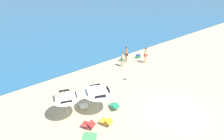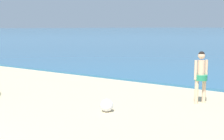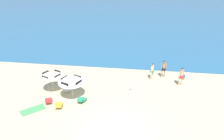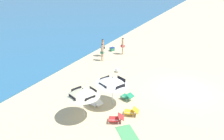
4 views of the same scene
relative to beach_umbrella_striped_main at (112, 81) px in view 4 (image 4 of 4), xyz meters
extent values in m
plane|color=#D1BA8E|center=(4.12, -3.81, -1.72)|extent=(800.00, 800.00, 0.00)
cylinder|color=silver|center=(0.00, 0.00, -0.73)|extent=(0.04, 0.04, 1.96)
cone|color=white|center=(0.00, 0.00, 0.00)|extent=(2.88, 2.90, 0.70)
cube|color=black|center=(0.30, 0.72, -0.11)|extent=(0.73, 0.34, 0.27)
cube|color=black|center=(-0.72, 0.30, -0.11)|extent=(0.34, 0.73, 0.27)
cube|color=black|center=(-0.30, -0.72, -0.11)|extent=(0.73, 0.34, 0.27)
cube|color=black|center=(0.72, -0.30, -0.11)|extent=(0.34, 0.73, 0.27)
sphere|color=black|center=(0.00, 0.00, 0.28)|extent=(0.06, 0.06, 0.06)
cylinder|color=silver|center=(-2.08, 0.85, -0.75)|extent=(0.04, 0.04, 1.94)
cone|color=beige|center=(-2.08, 0.85, 0.00)|extent=(2.68, 2.68, 0.47)
cube|color=black|center=(-1.80, 1.52, -0.11)|extent=(0.67, 0.30, 0.25)
cube|color=black|center=(-2.75, 1.12, -0.11)|extent=(0.30, 0.67, 0.25)
cube|color=black|center=(-2.36, 0.18, -0.11)|extent=(0.67, 0.30, 0.25)
cube|color=black|center=(-1.41, 0.57, -0.11)|extent=(0.30, 0.67, 0.25)
sphere|color=black|center=(-2.08, 0.85, 0.25)|extent=(0.06, 0.06, 0.06)
cube|color=white|center=(-0.72, 0.94, -1.52)|extent=(0.65, 0.71, 0.04)
cube|color=white|center=(-0.82, 0.56, -1.31)|extent=(0.57, 0.50, 0.22)
cylinder|color=silver|center=(-0.89, 1.28, -1.63)|extent=(0.03, 0.03, 0.18)
cylinder|color=silver|center=(-0.41, 1.16, -1.63)|extent=(0.03, 0.03, 0.18)
cylinder|color=silver|center=(-1.03, 0.73, -1.63)|extent=(0.03, 0.03, 0.18)
cylinder|color=silver|center=(-0.55, 0.61, -1.63)|extent=(0.03, 0.03, 0.18)
cylinder|color=silver|center=(-0.99, 1.01, -1.40)|extent=(0.16, 0.53, 0.02)
cylinder|color=silver|center=(-0.45, 0.88, -1.40)|extent=(0.16, 0.53, 0.02)
cube|color=gold|center=(-0.61, -1.47, -1.52)|extent=(0.65, 0.71, 0.04)
cube|color=gold|center=(-0.50, -1.88, -1.32)|extent=(0.57, 0.48, 0.27)
cylinder|color=silver|center=(-0.91, -1.26, -1.63)|extent=(0.03, 0.03, 0.18)
cylinder|color=silver|center=(-0.44, -1.14, -1.63)|extent=(0.03, 0.03, 0.18)
cylinder|color=silver|center=(-0.77, -1.81, -1.63)|extent=(0.03, 0.03, 0.18)
cylinder|color=silver|center=(-0.30, -1.69, -1.63)|extent=(0.03, 0.03, 0.18)
cylinder|color=silver|center=(-0.88, -1.54, -1.40)|extent=(0.16, 0.53, 0.02)
cylinder|color=silver|center=(-0.33, -1.41, -1.40)|extent=(0.16, 0.53, 0.02)
cube|color=red|center=(-1.70, -0.97, -1.52)|extent=(0.71, 0.76, 0.04)
cube|color=red|center=(-1.53, -1.36, -1.32)|extent=(0.60, 0.53, 0.27)
cylinder|color=silver|center=(-2.04, -0.81, -1.63)|extent=(0.03, 0.03, 0.18)
cylinder|color=silver|center=(-1.59, -0.61, -1.63)|extent=(0.03, 0.03, 0.18)
cylinder|color=silver|center=(-1.81, -1.33, -1.63)|extent=(0.03, 0.03, 0.18)
cylinder|color=silver|center=(-1.36, -1.14, -1.63)|extent=(0.03, 0.03, 0.18)
cylinder|color=silver|center=(-1.96, -1.08, -1.40)|extent=(0.23, 0.51, 0.02)
cylinder|color=silver|center=(-1.44, -0.86, -1.40)|extent=(0.23, 0.51, 0.02)
cube|color=#1E7F56|center=(1.04, -0.51, -1.52)|extent=(0.65, 0.71, 0.04)
cube|color=#1E7F56|center=(0.94, -0.88, -1.30)|extent=(0.58, 0.51, 0.21)
cylinder|color=silver|center=(0.87, -0.17, -1.63)|extent=(0.03, 0.03, 0.18)
cylinder|color=silver|center=(1.34, -0.29, -1.63)|extent=(0.03, 0.03, 0.18)
cylinder|color=silver|center=(0.73, -0.72, -1.63)|extent=(0.03, 0.03, 0.18)
cylinder|color=silver|center=(1.20, -0.85, -1.63)|extent=(0.03, 0.03, 0.18)
cylinder|color=silver|center=(0.77, -0.44, -1.40)|extent=(0.16, 0.53, 0.02)
cylinder|color=silver|center=(1.31, -0.58, -1.40)|extent=(0.16, 0.53, 0.02)
cylinder|color=#D8A87F|center=(9.22, 3.54, -1.28)|extent=(0.13, 0.13, 0.86)
cylinder|color=#D8A87F|center=(9.49, 3.69, -1.28)|extent=(0.13, 0.13, 0.86)
cylinder|color=red|center=(9.35, 3.61, -0.83)|extent=(0.43, 0.43, 0.18)
cylinder|color=#D8A87F|center=(9.35, 3.61, -0.55)|extent=(0.24, 0.24, 0.61)
cylinder|color=#D8A87F|center=(9.17, 3.51, -0.57)|extent=(0.09, 0.09, 0.65)
cylinder|color=#D8A87F|center=(9.54, 3.72, -0.57)|extent=(0.09, 0.09, 0.65)
sphere|color=#D8A87F|center=(9.35, 3.61, -0.09)|extent=(0.23, 0.23, 0.23)
sphere|color=black|center=(9.35, 3.61, -0.06)|extent=(0.21, 0.21, 0.21)
cylinder|color=beige|center=(6.64, 4.44, -1.31)|extent=(0.12, 0.12, 0.81)
cylinder|color=beige|center=(6.79, 4.69, -1.31)|extent=(0.12, 0.12, 0.81)
cylinder|color=#23845B|center=(6.72, 4.57, -0.88)|extent=(0.41, 0.41, 0.17)
cylinder|color=beige|center=(6.72, 4.57, -0.61)|extent=(0.22, 0.22, 0.58)
cylinder|color=beige|center=(6.61, 4.39, -0.63)|extent=(0.09, 0.09, 0.61)
cylinder|color=beige|center=(6.83, 4.74, -0.63)|extent=(0.09, 0.09, 0.61)
sphere|color=beige|center=(6.72, 4.57, -0.18)|extent=(0.22, 0.22, 0.22)
sphere|color=black|center=(6.72, 4.57, -0.15)|extent=(0.20, 0.20, 0.20)
cylinder|color=tan|center=(7.73, 5.13, -1.28)|extent=(0.13, 0.13, 0.88)
cylinder|color=tan|center=(8.02, 5.22, -1.28)|extent=(0.13, 0.13, 0.88)
cylinder|color=black|center=(7.88, 5.18, -0.82)|extent=(0.44, 0.44, 0.18)
cylinder|color=tan|center=(7.88, 5.18, -0.53)|extent=(0.24, 0.24, 0.62)
cylinder|color=tan|center=(7.66, 5.12, -0.55)|extent=(0.10, 0.10, 0.66)
cylinder|color=tan|center=(8.09, 5.24, -0.55)|extent=(0.10, 0.10, 0.66)
sphere|color=tan|center=(7.88, 5.18, -0.06)|extent=(0.24, 0.24, 0.24)
sphere|color=black|center=(7.88, 5.18, -0.03)|extent=(0.22, 0.22, 0.22)
cube|color=#2D7F5B|center=(9.78, 5.08, -1.56)|extent=(0.58, 0.50, 0.32)
cube|color=navy|center=(9.78, 5.08, -1.36)|extent=(0.59, 0.52, 0.08)
cylinder|color=black|center=(9.78, 5.08, -1.30)|extent=(0.32, 0.16, 0.02)
sphere|color=white|center=(4.88, 2.04, -1.53)|extent=(0.37, 0.37, 0.37)
cube|color=#4C9E5B|center=(-2.44, -2.22, -1.71)|extent=(1.91, 1.91, 0.01)
camera|label=1|loc=(-7.28, -10.07, 7.44)|focal=32.79mm
camera|label=2|loc=(10.14, -5.09, 0.72)|focal=50.60mm
camera|label=3|loc=(5.46, -14.39, 7.41)|focal=32.96mm
camera|label=4|loc=(-11.79, -6.09, 6.56)|focal=37.16mm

